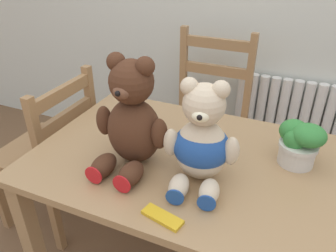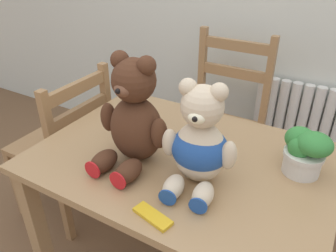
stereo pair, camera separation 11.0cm
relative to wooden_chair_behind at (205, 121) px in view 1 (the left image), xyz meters
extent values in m
cylinder|color=silver|center=(0.14, 0.31, -0.13)|extent=(0.06, 0.06, 0.72)
cylinder|color=silver|center=(0.21, 0.31, -0.13)|extent=(0.06, 0.06, 0.72)
cylinder|color=silver|center=(0.28, 0.31, -0.13)|extent=(0.06, 0.06, 0.72)
cylinder|color=silver|center=(0.35, 0.31, -0.13)|extent=(0.06, 0.06, 0.72)
cylinder|color=silver|center=(0.42, 0.31, -0.13)|extent=(0.06, 0.06, 0.72)
cylinder|color=silver|center=(0.48, 0.31, -0.13)|extent=(0.06, 0.06, 0.72)
cylinder|color=silver|center=(0.55, 0.31, -0.13)|extent=(0.06, 0.06, 0.72)
cylinder|color=silver|center=(0.62, 0.31, -0.13)|extent=(0.06, 0.06, 0.72)
cylinder|color=silver|center=(0.69, 0.31, -0.13)|extent=(0.06, 0.06, 0.72)
cylinder|color=silver|center=(0.76, 0.31, -0.13)|extent=(0.06, 0.06, 0.72)
cube|color=silver|center=(0.55, 0.31, -0.47)|extent=(0.88, 0.10, 0.04)
cube|color=#9E7A51|center=(0.12, -0.73, 0.24)|extent=(1.11, 0.80, 0.03)
cube|color=#9E7A51|center=(-0.38, -1.08, -0.14)|extent=(0.06, 0.06, 0.72)
cube|color=#9E7A51|center=(-0.38, -0.38, -0.14)|extent=(0.06, 0.06, 0.72)
cube|color=#9E7A51|center=(0.62, -0.38, -0.14)|extent=(0.06, 0.06, 0.72)
cube|color=#997047|center=(0.00, -0.05, -0.03)|extent=(0.46, 0.44, 0.03)
cube|color=#997047|center=(0.21, -0.25, -0.27)|extent=(0.04, 0.04, 0.45)
cube|color=#997047|center=(-0.21, -0.25, -0.27)|extent=(0.04, 0.04, 0.45)
cube|color=#997047|center=(0.21, 0.15, 0.01)|extent=(0.04, 0.04, 1.02)
cube|color=#997047|center=(-0.21, 0.15, 0.01)|extent=(0.04, 0.04, 1.02)
cube|color=#997047|center=(0.00, 0.15, 0.44)|extent=(0.38, 0.03, 0.06)
cube|color=#997047|center=(0.00, 0.15, 0.28)|extent=(0.38, 0.03, 0.06)
cube|color=#997047|center=(-0.73, -0.61, -0.04)|extent=(0.43, 0.45, 0.03)
cube|color=#997047|center=(-0.92, -0.40, -0.27)|extent=(0.04, 0.04, 0.44)
cube|color=#997047|center=(-0.53, -0.81, -0.04)|extent=(0.04, 0.04, 0.90)
cube|color=#997047|center=(-0.53, -0.40, -0.04)|extent=(0.04, 0.04, 0.90)
cube|color=#997047|center=(-0.53, -0.61, 0.34)|extent=(0.03, 0.37, 0.06)
cube|color=#997047|center=(-0.53, -0.61, 0.22)|extent=(0.03, 0.37, 0.06)
ellipsoid|color=#472819|center=(-0.03, -0.82, 0.37)|extent=(0.20, 0.17, 0.25)
sphere|color=#472819|center=(-0.03, -0.82, 0.56)|extent=(0.15, 0.15, 0.15)
sphere|color=#472819|center=(0.03, -0.82, 0.62)|extent=(0.06, 0.06, 0.06)
sphere|color=#472819|center=(-0.08, -0.82, 0.62)|extent=(0.06, 0.06, 0.06)
ellipsoid|color=brown|center=(-0.03, -0.88, 0.55)|extent=(0.07, 0.06, 0.05)
sphere|color=black|center=(-0.03, -0.91, 0.55)|extent=(0.02, 0.02, 0.02)
ellipsoid|color=#472819|center=(0.08, -0.84, 0.40)|extent=(0.06, 0.06, 0.12)
ellipsoid|color=#472819|center=(-0.14, -0.84, 0.40)|extent=(0.06, 0.06, 0.12)
ellipsoid|color=#472819|center=(0.03, -0.95, 0.29)|extent=(0.08, 0.12, 0.07)
cylinder|color=red|center=(0.02, -1.01, 0.29)|extent=(0.07, 0.01, 0.07)
ellipsoid|color=#472819|center=(-0.08, -0.95, 0.29)|extent=(0.08, 0.12, 0.07)
cylinder|color=red|center=(-0.09, -1.01, 0.29)|extent=(0.07, 0.01, 0.07)
ellipsoid|color=beige|center=(0.23, -0.82, 0.36)|extent=(0.20, 0.18, 0.22)
sphere|color=beige|center=(0.23, -0.82, 0.53)|extent=(0.14, 0.14, 0.14)
sphere|color=beige|center=(0.27, -0.81, 0.58)|extent=(0.06, 0.06, 0.06)
sphere|color=beige|center=(0.18, -0.83, 0.58)|extent=(0.06, 0.06, 0.06)
ellipsoid|color=white|center=(0.23, -0.87, 0.52)|extent=(0.06, 0.06, 0.04)
sphere|color=black|center=(0.24, -0.90, 0.52)|extent=(0.02, 0.02, 0.02)
ellipsoid|color=beige|center=(0.33, -0.82, 0.38)|extent=(0.06, 0.06, 0.10)
ellipsoid|color=beige|center=(0.13, -0.85, 0.38)|extent=(0.06, 0.06, 0.10)
ellipsoid|color=beige|center=(0.29, -0.93, 0.28)|extent=(0.08, 0.12, 0.07)
cylinder|color=#1E4793|center=(0.30, -0.98, 0.28)|extent=(0.06, 0.01, 0.06)
ellipsoid|color=beige|center=(0.20, -0.94, 0.28)|extent=(0.08, 0.12, 0.07)
cylinder|color=#1E4793|center=(0.20, -0.99, 0.28)|extent=(0.06, 0.01, 0.06)
ellipsoid|color=#1E4793|center=(0.23, -0.82, 0.37)|extent=(0.22, 0.19, 0.16)
cylinder|color=beige|center=(0.53, -0.61, 0.29)|extent=(0.13, 0.13, 0.08)
cylinder|color=beige|center=(0.53, -0.61, 0.33)|extent=(0.14, 0.14, 0.02)
ellipsoid|color=#337F38|center=(0.55, -0.62, 0.38)|extent=(0.12, 0.11, 0.08)
ellipsoid|color=#337F38|center=(0.50, -0.58, 0.37)|extent=(0.10, 0.09, 0.09)
ellipsoid|color=#337F38|center=(0.51, -0.63, 0.36)|extent=(0.07, 0.06, 0.07)
cube|color=gold|center=(0.19, -1.06, 0.26)|extent=(0.14, 0.07, 0.01)
camera|label=1|loc=(0.49, -1.70, 0.98)|focal=35.00mm
camera|label=2|loc=(0.59, -1.65, 0.98)|focal=35.00mm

